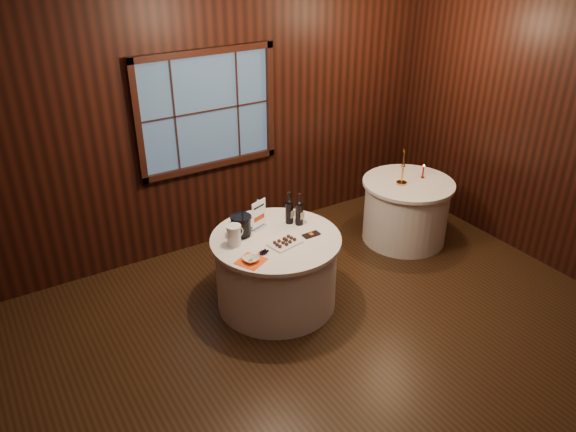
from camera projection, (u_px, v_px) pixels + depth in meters
ground at (333, 359)px, 5.05m from camera, size 6.00×6.00×0.00m
back_wall at (207, 120)px, 6.19m from camera, size 6.00×0.10×3.00m
main_table at (276, 271)px, 5.62m from camera, size 1.28×1.28×0.77m
side_table at (406, 211)px, 6.78m from camera, size 1.08×1.08×0.77m
sign_stand at (258, 219)px, 5.56m from camera, size 0.19×0.14×0.32m
port_bottle_left at (289, 210)px, 5.64m from camera, size 0.08×0.10×0.34m
port_bottle_right at (299, 211)px, 5.61m from camera, size 0.08×0.09×0.34m
ice_bucket at (241, 225)px, 5.43m from camera, size 0.21×0.21×0.21m
chocolate_plate at (285, 242)px, 5.33m from camera, size 0.34×0.26×0.04m
chocolate_box at (311, 235)px, 5.48m from camera, size 0.17×0.09×0.01m
grape_bunch at (264, 252)px, 5.17m from camera, size 0.16×0.07×0.04m
glass_pitcher at (234, 235)px, 5.28m from camera, size 0.19×0.14×0.20m
orange_napkin at (251, 261)px, 5.06m from camera, size 0.31×0.31×0.00m
cracker_bowl at (251, 259)px, 5.06m from camera, size 0.16×0.16×0.03m
brass_candlestick at (403, 171)px, 6.47m from camera, size 0.12×0.12×0.44m
red_candle at (423, 173)px, 6.66m from camera, size 0.05×0.05×0.17m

